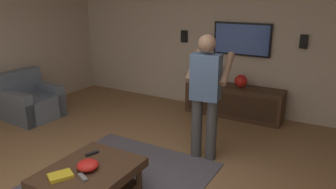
# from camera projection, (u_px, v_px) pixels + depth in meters

# --- Properties ---
(wall_back_tv) EXTENTS (0.10, 6.90, 2.67)m
(wall_back_tv) POSITION_uv_depth(u_px,v_px,m) (232.00, 38.00, 5.80)
(wall_back_tv) COLOR #BCA893
(wall_back_tv) RESTS_ON ground
(armchair) EXTENTS (0.84, 0.85, 0.82)m
(armchair) POSITION_uv_depth(u_px,v_px,m) (31.00, 103.00, 5.66)
(armchair) COLOR slate
(armchair) RESTS_ON ground
(coffee_table) EXTENTS (1.00, 0.80, 0.40)m
(coffee_table) POSITION_uv_depth(u_px,v_px,m) (90.00, 178.00, 3.33)
(coffee_table) COLOR #422B1C
(coffee_table) RESTS_ON ground
(media_console) EXTENTS (0.45, 1.70, 0.55)m
(media_console) POSITION_uv_depth(u_px,v_px,m) (234.00, 101.00, 5.74)
(media_console) COLOR #422B1C
(media_console) RESTS_ON ground
(tv) EXTENTS (0.05, 1.01, 0.57)m
(tv) POSITION_uv_depth(u_px,v_px,m) (242.00, 39.00, 5.62)
(tv) COLOR black
(person_standing) EXTENTS (0.58, 0.58, 1.64)m
(person_standing) POSITION_uv_depth(u_px,v_px,m) (206.00, 90.00, 4.10)
(person_standing) COLOR #3F3F3F
(person_standing) RESTS_ON ground
(bowl) EXTENTS (0.22, 0.22, 0.10)m
(bowl) POSITION_uv_depth(u_px,v_px,m) (88.00, 165.00, 3.27)
(bowl) COLOR red
(bowl) RESTS_ON coffee_table
(remote_white) EXTENTS (0.06, 0.15, 0.02)m
(remote_white) POSITION_uv_depth(u_px,v_px,m) (86.00, 164.00, 3.37)
(remote_white) COLOR white
(remote_white) RESTS_ON coffee_table
(remote_black) EXTENTS (0.16, 0.09, 0.02)m
(remote_black) POSITION_uv_depth(u_px,v_px,m) (92.00, 153.00, 3.59)
(remote_black) COLOR black
(remote_black) RESTS_ON coffee_table
(remote_grey) EXTENTS (0.10, 0.16, 0.02)m
(remote_grey) POSITION_uv_depth(u_px,v_px,m) (83.00, 177.00, 3.13)
(remote_grey) COLOR slate
(remote_grey) RESTS_ON coffee_table
(book) EXTENTS (0.27, 0.25, 0.04)m
(book) POSITION_uv_depth(u_px,v_px,m) (60.00, 176.00, 3.14)
(book) COLOR gold
(book) RESTS_ON coffee_table
(vase_round) EXTENTS (0.22, 0.22, 0.22)m
(vase_round) POSITION_uv_depth(u_px,v_px,m) (241.00, 81.00, 5.58)
(vase_round) COLOR red
(vase_round) RESTS_ON media_console
(wall_speaker_left) EXTENTS (0.06, 0.12, 0.22)m
(wall_speaker_left) POSITION_uv_depth(u_px,v_px,m) (304.00, 42.00, 5.15)
(wall_speaker_left) COLOR black
(wall_speaker_right) EXTENTS (0.06, 0.12, 0.22)m
(wall_speaker_right) POSITION_uv_depth(u_px,v_px,m) (184.00, 36.00, 6.17)
(wall_speaker_right) COLOR black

